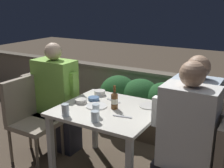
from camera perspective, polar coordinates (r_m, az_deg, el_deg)
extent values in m
cube|color=gray|center=(3.86, 9.41, -3.49)|extent=(9.00, 0.14, 0.72)
cube|color=#706656|center=(3.75, 9.68, 2.00)|extent=(9.00, 0.18, 0.04)
cube|color=silver|center=(2.64, -0.69, -5.22)|extent=(0.92, 0.83, 0.03)
cube|color=silver|center=(2.76, -12.25, -12.80)|extent=(0.05, 0.05, 0.68)
cube|color=silver|center=(3.27, -3.52, -7.55)|extent=(0.05, 0.05, 0.68)
cube|color=silver|center=(2.93, 10.14, -10.78)|extent=(0.05, 0.05, 0.68)
cube|color=brown|center=(3.68, 5.68, -8.15)|extent=(1.15, 0.36, 0.28)
ellipsoid|color=#235628|center=(3.68, 1.36, -2.03)|extent=(0.52, 0.47, 0.49)
ellipsoid|color=#235628|center=(3.54, 5.84, -2.86)|extent=(0.52, 0.47, 0.49)
ellipsoid|color=#235628|center=(3.43, 10.64, -3.72)|extent=(0.52, 0.47, 0.49)
cube|color=gray|center=(3.12, -15.29, -7.84)|extent=(0.45, 0.45, 0.05)
cube|color=gray|center=(3.17, -18.16, -2.86)|extent=(0.06, 0.45, 0.45)
cylinder|color=#7F705B|center=(3.23, -19.91, -11.71)|extent=(0.03, 0.03, 0.39)
cylinder|color=#7F705B|center=(2.98, -14.97, -13.86)|extent=(0.03, 0.03, 0.39)
cylinder|color=#7F705B|center=(3.46, -15.00, -9.33)|extent=(0.03, 0.03, 0.39)
cylinder|color=#7F705B|center=(3.22, -10.04, -11.06)|extent=(0.03, 0.03, 0.39)
cube|color=gray|center=(3.36, -12.02, -5.77)|extent=(0.45, 0.45, 0.05)
cube|color=gray|center=(3.41, -14.74, -1.18)|extent=(0.06, 0.45, 0.45)
cylinder|color=#7F705B|center=(3.45, -16.38, -9.48)|extent=(0.03, 0.03, 0.39)
cylinder|color=#7F705B|center=(3.21, -11.52, -11.24)|extent=(0.03, 0.03, 0.39)
cylinder|color=#7F705B|center=(3.70, -12.04, -7.36)|extent=(0.03, 0.03, 0.39)
cylinder|color=#7F705B|center=(3.47, -7.25, -8.78)|extent=(0.03, 0.03, 0.39)
cube|color=#282833|center=(3.34, -9.62, -9.49)|extent=(0.33, 0.23, 0.44)
cube|color=#8CCC4C|center=(3.21, -11.45, -0.56)|extent=(0.47, 0.26, 0.61)
cube|color=#8CCC4C|center=(3.03, -7.99, 0.04)|extent=(0.07, 0.07, 0.24)
sphere|color=beige|center=(3.11, -11.87, 6.50)|extent=(0.19, 0.19, 0.19)
cube|color=gray|center=(2.21, 21.83, -11.97)|extent=(0.06, 0.45, 0.45)
cube|color=white|center=(2.21, 15.19, -8.50)|extent=(0.41, 0.26, 0.64)
cube|color=white|center=(2.25, 9.18, -5.53)|extent=(0.07, 0.07, 0.24)
sphere|color=tan|center=(2.07, 16.05, 1.99)|extent=(0.19, 0.19, 0.19)
cube|color=gray|center=(2.59, 17.26, -13.30)|extent=(0.45, 0.45, 0.05)
cylinder|color=#7F705B|center=(2.90, 14.01, -14.60)|extent=(0.03, 0.03, 0.39)
cube|color=#282833|center=(2.73, 13.29, -16.17)|extent=(0.26, 0.23, 0.44)
cube|color=silver|center=(2.46, 16.35, -6.06)|extent=(0.38, 0.26, 0.63)
cube|color=silver|center=(2.50, 10.94, -3.46)|extent=(0.07, 0.07, 0.24)
sphere|color=tan|center=(2.34, 17.17, 3.30)|extent=(0.19, 0.19, 0.19)
cylinder|color=brown|center=(2.60, 0.50, -3.61)|extent=(0.06, 0.06, 0.14)
cylinder|color=beige|center=(2.60, 0.50, -3.47)|extent=(0.07, 0.07, 0.05)
cone|color=brown|center=(2.57, 0.51, -1.88)|extent=(0.06, 0.06, 0.03)
cylinder|color=brown|center=(2.56, 0.51, -0.97)|extent=(0.02, 0.02, 0.06)
cylinder|color=white|center=(2.68, -3.17, -4.50)|extent=(0.20, 0.20, 0.01)
cylinder|color=silver|center=(2.70, 7.52, -4.45)|extent=(0.19, 0.19, 0.01)
cylinder|color=beige|center=(2.78, -6.34, -3.46)|extent=(0.11, 0.11, 0.04)
torus|color=beige|center=(2.77, -6.35, -3.16)|extent=(0.11, 0.11, 0.01)
cylinder|color=silver|center=(2.99, -2.50, -1.78)|extent=(0.12, 0.12, 0.05)
torus|color=silver|center=(2.98, -2.50, -1.40)|extent=(0.12, 0.12, 0.01)
cylinder|color=#4C709E|center=(2.84, -3.74, -2.99)|extent=(0.11, 0.11, 0.03)
torus|color=#4C709E|center=(2.83, -3.74, -2.75)|extent=(0.11, 0.11, 0.01)
cylinder|color=silver|center=(2.48, -9.44, -5.24)|extent=(0.07, 0.07, 0.11)
cylinder|color=silver|center=(2.45, -3.24, -5.33)|extent=(0.06, 0.06, 0.11)
cylinder|color=silver|center=(2.34, -3.48, -6.59)|extent=(0.07, 0.07, 0.09)
cube|color=silver|center=(2.45, 2.12, -6.61)|extent=(0.17, 0.05, 0.01)
cube|color=silver|center=(2.81, 0.32, -3.43)|extent=(0.17, 0.06, 0.01)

